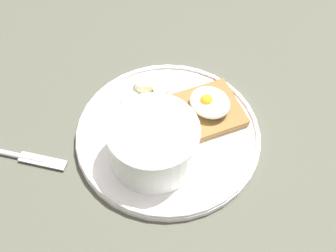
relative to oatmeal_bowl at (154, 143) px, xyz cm
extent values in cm
cube|color=#4B4B3F|center=(1.33, -4.17, -5.44)|extent=(120.00, 120.00, 2.00)
cylinder|color=white|center=(1.33, -4.17, -3.94)|extent=(27.44, 27.44, 1.00)
torus|color=white|center=(1.33, -4.17, -3.14)|extent=(27.24, 27.24, 0.60)
cylinder|color=white|center=(0.00, 0.00, -0.17)|extent=(12.56, 12.56, 6.56)
torus|color=white|center=(0.00, 0.00, 3.11)|extent=(12.76, 12.76, 0.60)
cylinder|color=beige|center=(0.00, 0.00, -0.61)|extent=(11.16, 11.16, 5.28)
ellipsoid|color=beige|center=(0.00, 0.00, 1.83)|extent=(10.60, 10.60, 1.20)
ellipsoid|color=#936E4C|center=(-1.35, 3.62, 2.20)|extent=(1.78, 2.03, 0.73)
ellipsoid|color=olive|center=(1.22, -3.06, 2.08)|extent=(1.15, 1.36, 0.50)
ellipsoid|color=tan|center=(0.29, -0.78, 2.17)|extent=(1.85, 1.71, 0.67)
ellipsoid|color=tan|center=(-0.42, 0.58, 2.20)|extent=(1.51, 1.95, 0.74)
ellipsoid|color=#C7B794|center=(-0.14, -0.22, 2.19)|extent=(1.51, 1.91, 0.72)
ellipsoid|color=tan|center=(1.60, 0.34, 2.15)|extent=(1.64, 1.22, 0.64)
ellipsoid|color=#C7BD8F|center=(3.40, 1.77, 2.21)|extent=(1.88, 1.33, 0.76)
cube|color=brown|center=(-0.30, -11.40, -2.37)|extent=(12.23, 12.23, 0.30)
cube|color=#AC7D43|center=(-0.30, -11.40, -2.86)|extent=(11.99, 11.99, 1.17)
ellipsoid|color=white|center=(-0.30, -11.40, -0.95)|extent=(6.36, 5.64, 2.64)
sphere|color=orange|center=(-0.17, -10.73, -0.25)|extent=(2.18, 2.18, 2.18)
ellipsoid|color=orange|center=(0.50, -7.28, -2.07)|extent=(1.56, 2.21, 0.36)
cylinder|color=#FBE9C3|center=(9.57, -4.67, -2.73)|extent=(3.81, 3.87, 1.58)
cylinder|color=#C4B698|center=(9.57, -4.67, -2.10)|extent=(0.68, 0.69, 0.18)
cylinder|color=#F2E6C0|center=(6.12, -7.13, -2.73)|extent=(4.16, 4.26, 1.71)
cylinder|color=#BDB395|center=(6.12, -7.13, -2.16)|extent=(0.74, 0.75, 0.23)
cylinder|color=beige|center=(10.45, -8.09, -2.73)|extent=(4.45, 4.41, 1.70)
cylinder|color=#B3B185|center=(10.45, -8.09, -2.16)|extent=(0.79, 0.78, 0.22)
cylinder|color=#F2E5C0|center=(7.88, -9.39, -2.87)|extent=(3.65, 3.71, 1.41)
cylinder|color=#BCB396|center=(7.88, -9.39, -2.43)|extent=(0.65, 0.66, 0.22)
cylinder|color=silver|center=(15.33, 14.19, -4.04)|extent=(8.87, 5.78, 0.80)
cube|color=silver|center=(11.11, 11.65, -4.04)|extent=(6.82, 4.98, 0.30)
camera|label=1|loc=(-26.57, 23.97, 53.49)|focal=50.00mm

